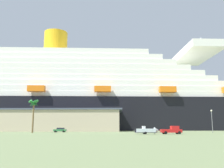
# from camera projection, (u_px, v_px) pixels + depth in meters

# --- Properties ---
(ground_plane) EXTENTS (600.00, 600.00, 0.00)m
(ground_plane) POSITION_uv_depth(u_px,v_px,m) (118.00, 131.00, 106.62)
(ground_plane) COLOR #66754C
(cruise_ship) EXTENTS (221.13, 49.65, 62.92)m
(cruise_ship) POSITION_uv_depth(u_px,v_px,m) (99.00, 99.00, 136.37)
(cruise_ship) COLOR black
(cruise_ship) RESTS_ON ground_plane
(terminal_building) EXTENTS (61.21, 24.52, 9.22)m
(terminal_building) POSITION_uv_depth(u_px,v_px,m) (52.00, 120.00, 107.58)
(terminal_building) COLOR #B7A88C
(terminal_building) RESTS_ON ground_plane
(pickup_truck) EXTENTS (5.78, 2.75, 2.20)m
(pickup_truck) POSITION_uv_depth(u_px,v_px,m) (172.00, 130.00, 66.24)
(pickup_truck) COLOR red
(pickup_truck) RESTS_ON ground_plane
(small_boat_on_trailer) EXTENTS (7.23, 2.47, 2.15)m
(small_boat_on_trailer) POSITION_uv_depth(u_px,v_px,m) (148.00, 131.00, 65.72)
(small_boat_on_trailer) COLOR #595960
(small_boat_on_trailer) RESTS_ON ground_plane
(palm_tree) EXTENTS (3.42, 3.31, 10.70)m
(palm_tree) POSITION_uv_depth(u_px,v_px,m) (34.00, 106.00, 79.35)
(palm_tree) COLOR brown
(palm_tree) RESTS_ON ground_plane
(street_lamp) EXTENTS (0.56, 0.56, 7.34)m
(street_lamp) POSITION_uv_depth(u_px,v_px,m) (212.00, 118.00, 78.44)
(street_lamp) COLOR slate
(street_lamp) RESTS_ON ground_plane
(parked_car_green_wagon) EXTENTS (4.43, 2.08, 1.58)m
(parked_car_green_wagon) POSITION_uv_depth(u_px,v_px,m) (60.00, 130.00, 86.92)
(parked_car_green_wagon) COLOR #2D723F
(parked_car_green_wagon) RESTS_ON ground_plane
(parked_car_white_van) EXTENTS (4.45, 2.09, 1.58)m
(parked_car_white_van) POSITION_uv_depth(u_px,v_px,m) (107.00, 129.00, 98.85)
(parked_car_white_van) COLOR white
(parked_car_white_van) RESTS_ON ground_plane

